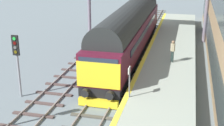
{
  "coord_description": "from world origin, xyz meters",
  "views": [
    {
      "loc": [
        4.89,
        -20.5,
        8.9
      ],
      "look_at": [
        0.2,
        -1.32,
        1.92
      ],
      "focal_mm": 51.28,
      "sensor_mm": 36.0,
      "label": 1
    }
  ],
  "objects_px": {
    "platform_number_sign": "(129,77)",
    "waiting_passenger": "(173,49)",
    "signal_post_far": "(17,57)",
    "diesel_locomotive": "(129,30)"
  },
  "relations": [
    {
      "from": "diesel_locomotive",
      "to": "signal_post_far",
      "type": "bearing_deg",
      "value": -118.87
    },
    {
      "from": "diesel_locomotive",
      "to": "waiting_passenger",
      "type": "distance_m",
      "value": 5.08
    },
    {
      "from": "signal_post_far",
      "to": "waiting_passenger",
      "type": "distance_m",
      "value": 11.11
    },
    {
      "from": "platform_number_sign",
      "to": "waiting_passenger",
      "type": "bearing_deg",
      "value": 73.68
    },
    {
      "from": "diesel_locomotive",
      "to": "platform_number_sign",
      "type": "relative_size",
      "value": 10.95
    },
    {
      "from": "platform_number_sign",
      "to": "signal_post_far",
      "type": "bearing_deg",
      "value": 176.18
    },
    {
      "from": "signal_post_far",
      "to": "diesel_locomotive",
      "type": "bearing_deg",
      "value": 61.13
    },
    {
      "from": "signal_post_far",
      "to": "platform_number_sign",
      "type": "xyz_separation_m",
      "value": [
        7.15,
        -0.48,
        -0.46
      ]
    },
    {
      "from": "platform_number_sign",
      "to": "waiting_passenger",
      "type": "height_order",
      "value": "platform_number_sign"
    },
    {
      "from": "waiting_passenger",
      "to": "platform_number_sign",
      "type": "bearing_deg",
      "value": 138.19
    }
  ]
}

